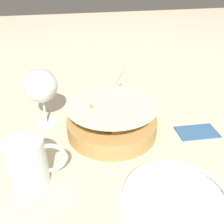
{
  "coord_description": "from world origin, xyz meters",
  "views": [
    {
      "loc": [
        -0.1,
        -0.57,
        0.41
      ],
      "look_at": [
        0.03,
        -0.01,
        0.07
      ],
      "focal_mm": 40.0,
      "sensor_mm": 36.0,
      "label": 1
    }
  ],
  "objects": [
    {
      "name": "beer_mug",
      "position": [
        -0.18,
        -0.15,
        0.05
      ],
      "size": [
        0.12,
        0.08,
        0.11
      ],
      "color": "silver",
      "rests_on": "ground_plane"
    },
    {
      "name": "side_plate",
      "position": [
        0.1,
        -0.26,
        0.01
      ],
      "size": [
        0.23,
        0.23,
        0.01
      ],
      "color": "white",
      "rests_on": "ground_plane"
    },
    {
      "name": "napkin",
      "position": [
        0.26,
        -0.06,
        0.0
      ],
      "size": [
        0.12,
        0.08,
        0.01
      ],
      "color": "#38608E",
      "rests_on": "ground_plane"
    },
    {
      "name": "sauce_cup",
      "position": [
        0.08,
        0.18,
        0.02
      ],
      "size": [
        0.07,
        0.06,
        0.12
      ],
      "color": "#B7B7BC",
      "rests_on": "ground_plane"
    },
    {
      "name": "food_basket",
      "position": [
        0.03,
        -0.01,
        0.04
      ],
      "size": [
        0.25,
        0.25,
        0.1
      ],
      "color": "#B2894C",
      "rests_on": "ground_plane"
    },
    {
      "name": "wine_glass",
      "position": [
        -0.15,
        0.09,
        0.11
      ],
      "size": [
        0.09,
        0.09,
        0.17
      ],
      "color": "silver",
      "rests_on": "ground_plane"
    },
    {
      "name": "ground_plane",
      "position": [
        0.0,
        0.0,
        0.0
      ],
      "size": [
        4.0,
        4.0,
        0.0
      ],
      "primitive_type": "plane",
      "color": "beige"
    }
  ]
}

